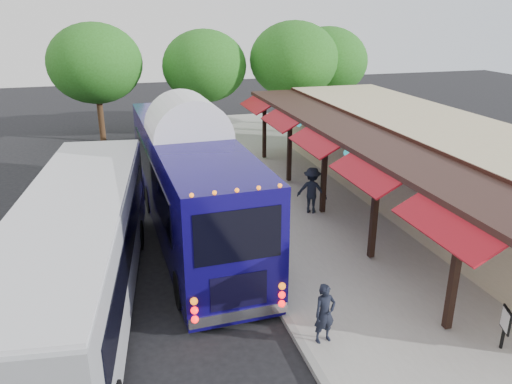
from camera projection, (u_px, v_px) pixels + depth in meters
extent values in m
plane|color=black|center=(259.00, 278.00, 15.37)|extent=(90.00, 90.00, 0.00)
cube|color=#9E9B93|center=(350.00, 212.00, 20.24)|extent=(10.00, 40.00, 0.15)
cube|color=gray|center=(231.00, 225.00, 18.97)|extent=(0.20, 40.00, 0.16)
cube|color=tan|center=(430.00, 164.00, 20.55)|extent=(5.00, 20.00, 3.60)
cube|color=black|center=(378.00, 132.00, 19.38)|extent=(0.06, 20.00, 0.60)
cube|color=#331E19|center=(353.00, 132.00, 19.07)|extent=(2.60, 20.00, 0.18)
cube|color=black|center=(455.00, 272.00, 12.11)|extent=(0.18, 0.18, 3.16)
cube|color=#A00E1A|center=(447.00, 223.00, 11.54)|extent=(1.00, 3.20, 0.57)
cube|color=black|center=(374.00, 212.00, 15.72)|extent=(0.18, 0.18, 3.16)
cube|color=#A00E1A|center=(365.00, 172.00, 15.15)|extent=(1.00, 3.20, 0.57)
cube|color=black|center=(324.00, 174.00, 19.33)|extent=(0.18, 0.18, 3.16)
cube|color=#A00E1A|center=(315.00, 141.00, 18.75)|extent=(1.00, 3.20, 0.57)
cube|color=black|center=(290.00, 148.00, 22.94)|extent=(0.18, 0.18, 3.16)
cube|color=#A00E1A|center=(281.00, 119.00, 22.36)|extent=(1.00, 3.20, 0.57)
cube|color=black|center=(264.00, 129.00, 26.55)|extent=(0.18, 0.18, 3.16)
cube|color=#A00E1A|center=(257.00, 104.00, 25.97)|extent=(1.00, 3.20, 0.57)
sphere|color=#187B85|center=(427.00, 201.00, 13.65)|extent=(0.26, 0.26, 0.26)
sphere|color=#187B85|center=(347.00, 153.00, 18.17)|extent=(0.26, 0.26, 0.26)
sphere|color=#187B85|center=(299.00, 124.00, 22.68)|extent=(0.26, 0.26, 0.26)
cube|color=#0F075A|center=(190.00, 178.00, 17.81)|extent=(3.11, 12.70, 3.31)
cube|color=#0F075A|center=(192.00, 224.00, 18.44)|extent=(3.05, 12.57, 0.37)
ellipsoid|color=white|center=(188.00, 133.00, 17.25)|extent=(3.10, 12.45, 0.59)
cube|color=black|center=(230.00, 237.00, 11.92)|extent=(2.20, 0.10, 1.37)
cube|color=silver|center=(231.00, 315.00, 12.76)|extent=(2.63, 0.28, 0.29)
sphere|color=#FF0C0C|center=(186.00, 315.00, 12.29)|extent=(0.19, 0.19, 0.19)
sphere|color=#FF0C0C|center=(274.00, 301.00, 12.88)|extent=(0.19, 0.19, 0.19)
cylinder|color=black|center=(175.00, 290.00, 13.72)|extent=(0.35, 1.10, 1.09)
cylinder|color=black|center=(260.00, 278.00, 14.35)|extent=(0.35, 1.10, 1.09)
cylinder|color=black|center=(149.00, 186.00, 21.69)|extent=(0.35, 1.10, 1.09)
cylinder|color=black|center=(204.00, 181.00, 22.32)|extent=(0.35, 1.10, 1.09)
cube|color=#95989D|center=(78.00, 253.00, 13.07)|extent=(4.13, 12.51, 2.83)
cube|color=black|center=(21.00, 252.00, 12.65)|extent=(1.29, 10.36, 1.07)
cube|color=black|center=(129.00, 239.00, 13.34)|extent=(1.29, 10.36, 1.07)
cube|color=silver|center=(71.00, 202.00, 12.57)|extent=(4.05, 12.26, 0.11)
cylinder|color=black|center=(49.00, 243.00, 16.52)|extent=(0.42, 1.05, 1.02)
cylinder|color=black|center=(125.00, 235.00, 17.15)|extent=(0.42, 1.05, 1.02)
imported|color=black|center=(325.00, 313.00, 12.01)|extent=(0.61, 0.44, 1.54)
imported|color=black|center=(231.00, 178.00, 21.36)|extent=(0.85, 0.68, 1.68)
imported|color=black|center=(276.00, 242.00, 15.41)|extent=(1.08, 0.95, 1.76)
imported|color=black|center=(312.00, 190.00, 19.69)|extent=(1.38, 1.22, 1.85)
cube|color=black|center=(504.00, 329.00, 11.80)|extent=(0.08, 0.08, 1.09)
cube|color=black|center=(506.00, 320.00, 11.72)|extent=(0.21, 0.48, 0.59)
cube|color=white|center=(505.00, 320.00, 11.71)|extent=(0.16, 0.39, 0.50)
cylinder|color=#382314|center=(206.00, 113.00, 31.97)|extent=(0.36, 0.36, 3.03)
ellipsoid|color=#235A16|center=(204.00, 66.00, 30.95)|extent=(5.23, 5.23, 4.44)
cylinder|color=#382314|center=(293.00, 110.00, 32.52)|extent=(0.36, 0.36, 3.25)
ellipsoid|color=#235A16|center=(294.00, 60.00, 31.42)|extent=(5.61, 5.61, 4.76)
cylinder|color=#382314|center=(325.00, 106.00, 34.17)|extent=(0.36, 0.36, 3.06)
ellipsoid|color=#235A16|center=(327.00, 61.00, 33.14)|extent=(5.29, 5.29, 4.49)
cylinder|color=#382314|center=(101.00, 116.00, 30.69)|extent=(0.36, 0.36, 3.22)
ellipsoid|color=#235A16|center=(95.00, 63.00, 29.60)|extent=(5.57, 5.57, 4.73)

